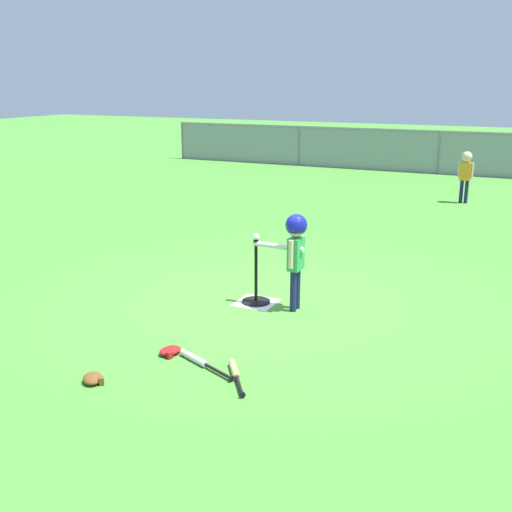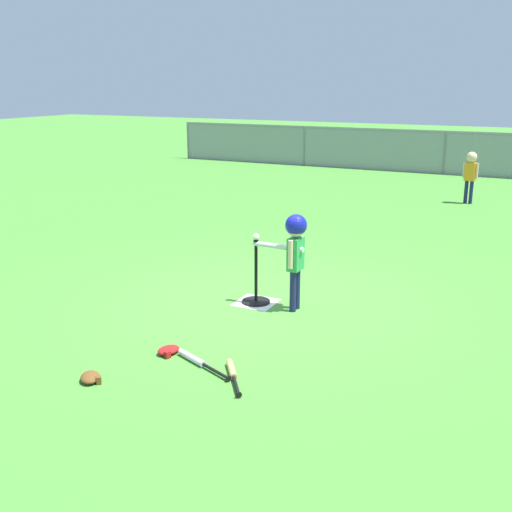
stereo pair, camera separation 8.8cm
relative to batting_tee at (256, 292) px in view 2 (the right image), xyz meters
The scene contains 11 objects.
ground_plane 0.17m from the batting_tee, 38.60° to the left, with size 60.00×60.00×0.00m, color #478C33.
home_plate 0.12m from the batting_tee, behind, with size 0.44×0.44×0.01m, color white.
batting_tee is the anchor object (origin of this frame).
baseball_on_tee 0.65m from the batting_tee, 135.00° to the right, with size 0.07×0.07×0.07m, color white.
batter_child 0.80m from the batting_tee, ahead, with size 0.63×0.31×1.07m.
fielder_deep_right 7.33m from the batting_tee, 79.85° to the left, with size 0.31×0.21×1.05m.
spare_bat_silver 1.67m from the batting_tee, 82.36° to the right, with size 0.68×0.33×0.06m.
spare_bat_wood 1.83m from the batting_tee, 70.13° to the right, with size 0.40×0.53×0.06m.
glove_by_plate 2.36m from the batting_tee, 99.79° to the right, with size 0.26×0.27×0.07m.
glove_near_bats 1.59m from the batting_tee, 94.34° to the right, with size 0.22×0.26×0.07m.
outfield_fence 11.17m from the batting_tee, 89.54° to the left, with size 16.06×0.06×1.15m.
Camera 2 is at (2.84, -6.03, 2.43)m, focal length 43.66 mm.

